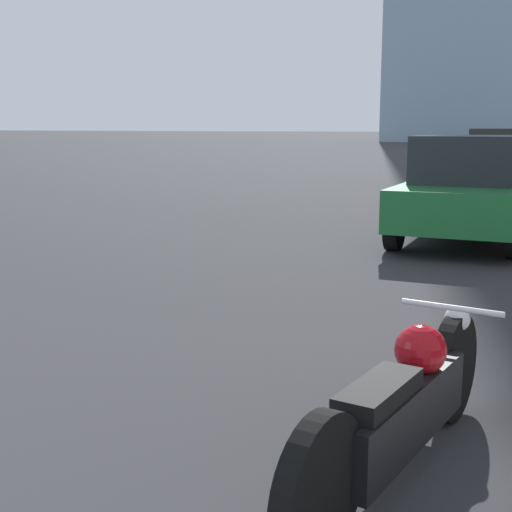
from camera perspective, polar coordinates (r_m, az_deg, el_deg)
motorcycle at (r=3.85m, az=11.62°, el=-11.63°), size 0.75×2.44×0.76m
parked_car_green at (r=11.66m, az=16.52°, el=5.12°), size 2.02×4.05×1.66m
parked_car_yellow at (r=24.74m, az=18.60°, el=7.64°), size 1.96×4.44×1.71m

